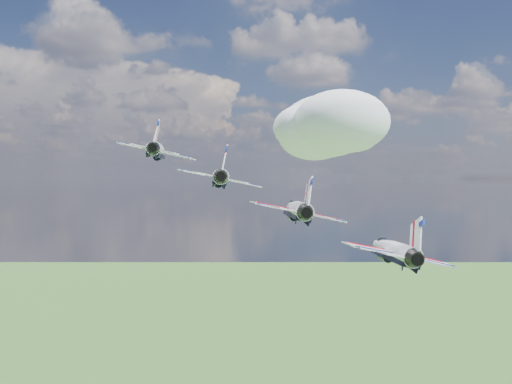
{
  "coord_description": "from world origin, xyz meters",
  "views": [
    {
      "loc": [
        -1.94,
        -78.2,
        146.76
      ],
      "look_at": [
        3.0,
        -11.23,
        145.18
      ],
      "focal_mm": 40.0,
      "sensor_mm": 36.0,
      "label": 1
    }
  ],
  "objects_px": {
    "jet_0": "(158,150)",
    "jet_3": "(392,249)",
    "jet_1": "(220,177)",
    "jet_2": "(296,209)"
  },
  "relations": [
    {
      "from": "jet_0",
      "to": "jet_3",
      "type": "height_order",
      "value": "jet_0"
    },
    {
      "from": "jet_1",
      "to": "jet_2",
      "type": "bearing_deg",
      "value": -43.54
    },
    {
      "from": "jet_0",
      "to": "jet_2",
      "type": "xyz_separation_m",
      "value": [
        16.8,
        -15.81,
        -7.25
      ]
    },
    {
      "from": "jet_0",
      "to": "jet_3",
      "type": "xyz_separation_m",
      "value": [
        25.21,
        -23.72,
        -10.87
      ]
    },
    {
      "from": "jet_0",
      "to": "jet_2",
      "type": "relative_size",
      "value": 1.0
    },
    {
      "from": "jet_1",
      "to": "jet_2",
      "type": "relative_size",
      "value": 1.0
    },
    {
      "from": "jet_0",
      "to": "jet_1",
      "type": "height_order",
      "value": "jet_0"
    },
    {
      "from": "jet_2",
      "to": "jet_3",
      "type": "xyz_separation_m",
      "value": [
        8.4,
        -7.91,
        -3.62
      ]
    },
    {
      "from": "jet_1",
      "to": "jet_0",
      "type": "bearing_deg",
      "value": 136.46
    },
    {
      "from": "jet_0",
      "to": "jet_2",
      "type": "distance_m",
      "value": 24.19
    }
  ]
}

